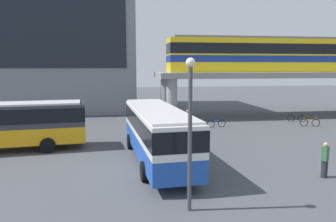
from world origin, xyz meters
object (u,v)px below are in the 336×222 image
bicycle_orange (310,123)px  pedestrian_walking_across (325,161)px  pedestrian_at_kerb (187,119)px  station_building (47,31)px  bus_main (157,129)px  bicycle_blue (216,123)px  train (271,54)px  bicycle_black (296,118)px

bicycle_orange → pedestrian_walking_across: (-7.52, -13.28, 0.51)m
pedestrian_walking_across → pedestrian_at_kerb: pedestrian_walking_across is taller
station_building → bus_main: 29.69m
pedestrian_walking_across → bicycle_blue: bearing=95.2°
train → bicycle_blue: size_ratio=12.99×
train → bicycle_blue: bearing=-143.6°
train → pedestrian_at_kerb: 13.71m
pedestrian_at_kerb → bus_main: bearing=-111.5°
train → bicycle_black: (1.01, -4.17, -6.57)m
station_building → bicycle_black: bearing=-28.2°
pedestrian_at_kerb → station_building: bearing=133.1°
pedestrian_at_kerb → bicycle_black: bearing=8.1°
train → bus_main: (-14.81, -16.11, -4.94)m
bicycle_blue → bicycle_orange: bearing=-6.1°
station_building → bicycle_black: (26.86, -14.42, -9.68)m
train → bicycle_blue: (-8.01, -5.92, -6.57)m
pedestrian_walking_across → pedestrian_at_kerb: (-4.06, 14.30, -0.09)m
bicycle_orange → pedestrian_walking_across: size_ratio=0.93×
bus_main → pedestrian_at_kerb: 11.10m
train → bus_main: 22.43m
pedestrian_walking_across → bicycle_orange: bearing=60.5°
bicycle_orange → pedestrian_at_kerb: 11.63m
station_building → pedestrian_walking_across: bearing=-57.8°
bicycle_black → pedestrian_walking_across: size_ratio=0.95×
station_building → pedestrian_walking_across: (19.14, -30.40, -9.17)m
pedestrian_walking_across → station_building: bearing=122.2°
train → pedestrian_walking_across: size_ratio=12.69×
bicycle_orange → bicycle_blue: 8.87m
bicycle_blue → pedestrian_walking_across: pedestrian_walking_across is taller
bicycle_blue → bicycle_black: size_ratio=1.03×
station_building → bus_main: (11.04, -26.36, -8.05)m
bicycle_orange → bicycle_black: (0.20, 2.70, 0.00)m
bus_main → bicycle_blue: 12.35m
station_building → pedestrian_at_kerb: (15.08, -16.09, -9.26)m
train → bicycle_black: 7.84m
station_building → pedestrian_at_kerb: 23.92m
bus_main → pedestrian_at_kerb: size_ratio=6.70×
station_building → bicycle_orange: 33.12m
bicycle_blue → pedestrian_walking_across: bearing=-84.8°
bus_main → bicycle_orange: size_ratio=6.55×
bus_main → pedestrian_at_kerb: bearing=68.5°
bicycle_blue → pedestrian_at_kerb: bearing=178.5°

